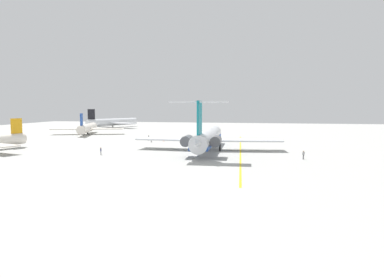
# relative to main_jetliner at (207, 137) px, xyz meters

# --- Properties ---
(ground) EXTENTS (281.14, 281.14, 0.00)m
(ground) POSITION_rel_main_jetliner_xyz_m (3.40, -7.69, -3.27)
(ground) COLOR #ADADA8
(main_jetliner) EXTENTS (41.15, 36.56, 11.99)m
(main_jetliner) POSITION_rel_main_jetliner_xyz_m (0.00, 0.00, 0.00)
(main_jetliner) COLOR silver
(main_jetliner) RESTS_ON ground
(airliner_mid_right) EXTENTS (27.28, 27.32, 8.31)m
(airliner_mid_right) POSITION_rel_main_jetliner_xyz_m (41.26, 53.17, -0.82)
(airliner_mid_right) COLOR silver
(airliner_mid_right) RESTS_ON ground
(airliner_far_right) EXTENTS (29.03, 29.42, 9.37)m
(airliner_far_right) POSITION_rel_main_jetliner_xyz_m (84.67, 61.35, -0.51)
(airliner_far_right) COLOR silver
(airliner_far_right) RESTS_ON ground
(ground_crew_near_nose) EXTENTS (0.33, 0.30, 1.64)m
(ground_crew_near_nose) POSITION_rel_main_jetliner_xyz_m (16.41, 19.60, -2.23)
(ground_crew_near_nose) COLOR black
(ground_crew_near_nose) RESTS_ON ground
(ground_crew_near_tail) EXTENTS (0.28, 0.44, 1.78)m
(ground_crew_near_tail) POSITION_rel_main_jetliner_xyz_m (-10.21, -21.53, -2.14)
(ground_crew_near_tail) COLOR black
(ground_crew_near_tail) RESTS_ON ground
(ground_crew_portside) EXTENTS (0.27, 0.43, 1.71)m
(ground_crew_portside) POSITION_rel_main_jetliner_xyz_m (21.05, 21.93, -2.19)
(ground_crew_portside) COLOR black
(ground_crew_portside) RESTS_ON ground
(ground_crew_starboard) EXTENTS (0.43, 0.27, 1.70)m
(ground_crew_starboard) POSITION_rel_main_jetliner_xyz_m (-12.25, 22.14, -2.19)
(ground_crew_starboard) COLOR black
(ground_crew_starboard) RESTS_ON ground
(safety_cone_nose) EXTENTS (0.40, 0.40, 0.55)m
(safety_cone_nose) POSITION_rel_main_jetliner_xyz_m (20.24, 16.80, -2.99)
(safety_cone_nose) COLOR #EA590F
(safety_cone_nose) RESTS_ON ground
(taxiway_centreline) EXTENTS (79.07, 5.23, 0.01)m
(taxiway_centreline) POSITION_rel_main_jetliner_xyz_m (1.15, -8.00, -3.27)
(taxiway_centreline) COLOR gold
(taxiway_centreline) RESTS_ON ground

